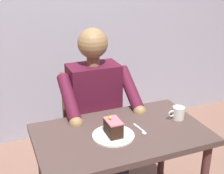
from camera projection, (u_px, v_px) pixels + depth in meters
dining_table at (121, 147)px, 1.85m from camera, size 1.01×0.61×0.72m
chair at (91, 123)px, 2.41m from camera, size 0.42×0.42×0.88m
seated_person at (98, 113)px, 2.21m from camera, size 0.53×0.58×1.25m
dessert_plate at (113, 135)px, 1.76m from camera, size 0.24×0.24×0.01m
cake_slice at (113, 127)px, 1.75m from camera, size 0.08×0.12×0.11m
coffee_cup at (178, 113)px, 1.95m from camera, size 0.11×0.08×0.08m
dessert_spoon at (142, 131)px, 1.82m from camera, size 0.03×0.14×0.01m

